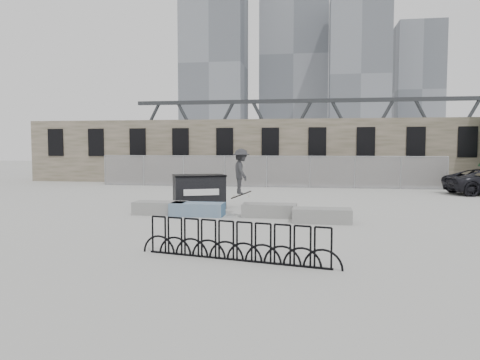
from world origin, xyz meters
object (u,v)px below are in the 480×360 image
object	(u,v)px
dumpster	(199,191)
skateboarder	(241,171)
planter_offset	(322,215)
planter_center_left	(197,209)
planter_far_left	(160,207)
planter_center_right	(269,210)
bike_rack	(235,242)

from	to	relation	value
dumpster	skateboarder	world-z (taller)	skateboarder
skateboarder	planter_offset	bearing A→B (deg)	-128.01
dumpster	planter_center_left	bearing A→B (deg)	-100.34
planter_far_left	planter_center_right	size ratio (longest dim) A/B	1.00
planter_far_left	planter_offset	bearing A→B (deg)	-9.37
dumpster	skateboarder	distance (m)	3.23
planter_center_right	planter_offset	size ratio (longest dim) A/B	1.00
planter_center_right	bike_rack	bearing A→B (deg)	-91.26
planter_center_right	dumpster	xyz separation A→B (m)	(-3.20, 2.04, 0.45)
planter_far_left	skateboarder	bearing A→B (deg)	-3.06
planter_center_right	planter_offset	xyz separation A→B (m)	(1.90, -1.00, 0.00)
dumpster	bike_rack	xyz separation A→B (m)	(3.05, -8.80, -0.28)
dumpster	bike_rack	bearing A→B (deg)	-93.75
planter_far_left	planter_center_left	distance (m)	1.52
planter_center_left	bike_rack	distance (m)	7.10
planter_far_left	bike_rack	distance (m)	7.90
planter_far_left	planter_center_left	size ratio (longest dim) A/B	1.00
planter_offset	planter_far_left	bearing A→B (deg)	170.63
planter_center_left	bike_rack	world-z (taller)	bike_rack
planter_center_right	dumpster	distance (m)	3.82
planter_far_left	dumpster	bearing A→B (deg)	63.07
dumpster	bike_rack	distance (m)	9.32
planter_center_left	planter_center_right	world-z (taller)	same
planter_center_right	skateboarder	world-z (taller)	skateboarder
planter_center_left	planter_offset	distance (m)	4.70
planter_center_right	dumpster	size ratio (longest dim) A/B	0.80
planter_center_left	dumpster	xyz separation A→B (m)	(-0.48, 2.18, 0.45)
planter_center_left	skateboarder	xyz separation A→B (m)	(1.67, -0.02, 1.42)
planter_offset	bike_rack	bearing A→B (deg)	-109.64
planter_far_left	planter_center_left	xyz separation A→B (m)	(1.52, -0.15, 0.00)
skateboarder	bike_rack	bearing A→B (deg)	165.64
planter_center_left	dumpster	distance (m)	2.28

